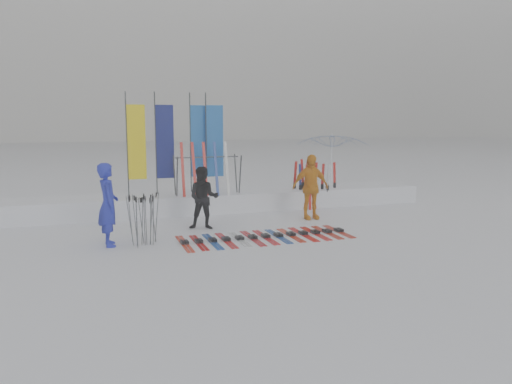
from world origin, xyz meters
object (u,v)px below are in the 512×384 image
object	(u,v)px
person_blue	(108,205)
ski_rack	(207,170)
person_yellow	(310,187)
person_black	(204,198)
tent_canopy	(332,165)
ski_row	(265,236)

from	to	relation	value
person_blue	ski_rack	world-z (taller)	person_blue
person_blue	person_yellow	bearing A→B (deg)	-80.91
person_black	tent_canopy	world-z (taller)	tent_canopy
person_blue	person_yellow	xyz separation A→B (m)	(5.83, 1.42, -0.01)
person_black	tent_canopy	bearing A→B (deg)	51.03
ski_row	ski_rack	bearing A→B (deg)	99.07
person_black	ski_rack	size ratio (longest dim) A/B	0.83
tent_canopy	person_yellow	bearing A→B (deg)	-125.61
person_yellow	ski_rack	xyz separation A→B (m)	(-2.68, 1.88, 0.42)
person_black	ski_row	xyz separation A→B (m)	(1.23, -1.49, -0.81)
tent_canopy	person_blue	bearing A→B (deg)	-149.40
person_black	person_yellow	size ratio (longest dim) A/B	0.88
person_yellow	person_black	bearing A→B (deg)	-173.17
person_yellow	tent_canopy	xyz separation A→B (m)	(2.52, 3.52, 0.28)
tent_canopy	ski_rack	distance (m)	5.45
person_black	ski_rack	world-z (taller)	ski_rack
ski_row	ski_rack	size ratio (longest dim) A/B	2.10
tent_canopy	ski_row	xyz separation A→B (m)	(-4.61, -5.36, -1.21)
tent_canopy	ski_rack	world-z (taller)	tent_canopy
person_black	person_yellow	xyz separation A→B (m)	(3.32, 0.36, 0.12)
tent_canopy	person_black	bearing A→B (deg)	-146.43
person_yellow	person_blue	bearing A→B (deg)	-165.59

